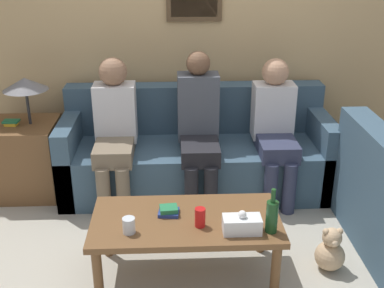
{
  "coord_description": "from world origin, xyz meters",
  "views": [
    {
      "loc": [
        -0.21,
        -3.38,
        2.06
      ],
      "look_at": [
        -0.07,
        -0.17,
        0.69
      ],
      "focal_mm": 45.0,
      "sensor_mm": 36.0,
      "label": 1
    }
  ],
  "objects_px": {
    "drinking_glass": "(129,225)",
    "person_left": "(115,126)",
    "couch_main": "(196,154)",
    "coffee_table": "(186,226)",
    "wine_bottle": "(272,216)",
    "person_middle": "(199,124)",
    "person_right": "(275,125)",
    "teddy_bear": "(330,251)"
  },
  "relations": [
    {
      "from": "drinking_glass",
      "to": "person_right",
      "type": "xyz_separation_m",
      "value": [
        1.12,
        1.24,
        0.16
      ]
    },
    {
      "from": "coffee_table",
      "to": "wine_bottle",
      "type": "bearing_deg",
      "value": -18.3
    },
    {
      "from": "wine_bottle",
      "to": "drinking_glass",
      "type": "height_order",
      "value": "wine_bottle"
    },
    {
      "from": "coffee_table",
      "to": "person_left",
      "type": "bearing_deg",
      "value": 116.81
    },
    {
      "from": "wine_bottle",
      "to": "teddy_bear",
      "type": "height_order",
      "value": "wine_bottle"
    },
    {
      "from": "coffee_table",
      "to": "person_right",
      "type": "relative_size",
      "value": 1.02
    },
    {
      "from": "person_right",
      "to": "teddy_bear",
      "type": "relative_size",
      "value": 3.71
    },
    {
      "from": "coffee_table",
      "to": "teddy_bear",
      "type": "height_order",
      "value": "coffee_table"
    },
    {
      "from": "drinking_glass",
      "to": "person_left",
      "type": "distance_m",
      "value": 1.25
    },
    {
      "from": "coffee_table",
      "to": "drinking_glass",
      "type": "xyz_separation_m",
      "value": [
        -0.35,
        -0.14,
        0.1
      ]
    },
    {
      "from": "coffee_table",
      "to": "person_left",
      "type": "xyz_separation_m",
      "value": [
        -0.55,
        1.08,
        0.28
      ]
    },
    {
      "from": "person_right",
      "to": "teddy_bear",
      "type": "height_order",
      "value": "person_right"
    },
    {
      "from": "couch_main",
      "to": "person_middle",
      "type": "height_order",
      "value": "person_middle"
    },
    {
      "from": "drinking_glass",
      "to": "person_middle",
      "type": "relative_size",
      "value": 0.08
    },
    {
      "from": "drinking_glass",
      "to": "person_left",
      "type": "relative_size",
      "value": 0.08
    },
    {
      "from": "drinking_glass",
      "to": "person_middle",
      "type": "distance_m",
      "value": 1.33
    },
    {
      "from": "person_left",
      "to": "person_right",
      "type": "distance_m",
      "value": 1.32
    },
    {
      "from": "drinking_glass",
      "to": "person_middle",
      "type": "xyz_separation_m",
      "value": [
        0.49,
        1.23,
        0.17
      ]
    },
    {
      "from": "person_right",
      "to": "person_middle",
      "type": "bearing_deg",
      "value": -179.18
    },
    {
      "from": "wine_bottle",
      "to": "person_middle",
      "type": "bearing_deg",
      "value": 106.22
    },
    {
      "from": "wine_bottle",
      "to": "couch_main",
      "type": "bearing_deg",
      "value": 104.77
    },
    {
      "from": "wine_bottle",
      "to": "person_left",
      "type": "relative_size",
      "value": 0.24
    },
    {
      "from": "coffee_table",
      "to": "person_middle",
      "type": "height_order",
      "value": "person_middle"
    },
    {
      "from": "person_middle",
      "to": "teddy_bear",
      "type": "distance_m",
      "value": 1.44
    },
    {
      "from": "coffee_table",
      "to": "wine_bottle",
      "type": "relative_size",
      "value": 4.16
    },
    {
      "from": "couch_main",
      "to": "wine_bottle",
      "type": "xyz_separation_m",
      "value": [
        0.38,
        -1.43,
        0.23
      ]
    },
    {
      "from": "person_left",
      "to": "couch_main",
      "type": "bearing_deg",
      "value": 14.94
    },
    {
      "from": "wine_bottle",
      "to": "drinking_glass",
      "type": "xyz_separation_m",
      "value": [
        -0.85,
        0.03,
        -0.06
      ]
    },
    {
      "from": "person_left",
      "to": "teddy_bear",
      "type": "relative_size",
      "value": 3.78
    },
    {
      "from": "couch_main",
      "to": "wine_bottle",
      "type": "distance_m",
      "value": 1.5
    },
    {
      "from": "couch_main",
      "to": "teddy_bear",
      "type": "height_order",
      "value": "couch_main"
    },
    {
      "from": "couch_main",
      "to": "wine_bottle",
      "type": "bearing_deg",
      "value": -75.23
    },
    {
      "from": "drinking_glass",
      "to": "teddy_bear",
      "type": "distance_m",
      "value": 1.37
    },
    {
      "from": "couch_main",
      "to": "coffee_table",
      "type": "height_order",
      "value": "couch_main"
    },
    {
      "from": "person_middle",
      "to": "person_right",
      "type": "height_order",
      "value": "person_middle"
    },
    {
      "from": "couch_main",
      "to": "person_left",
      "type": "height_order",
      "value": "person_left"
    },
    {
      "from": "person_left",
      "to": "teddy_bear",
      "type": "distance_m",
      "value": 1.92
    },
    {
      "from": "person_left",
      "to": "person_middle",
      "type": "xyz_separation_m",
      "value": [
        0.69,
        0.01,
        0.0
      ]
    },
    {
      "from": "person_left",
      "to": "person_middle",
      "type": "distance_m",
      "value": 0.69
    },
    {
      "from": "coffee_table",
      "to": "person_right",
      "type": "distance_m",
      "value": 1.37
    },
    {
      "from": "person_middle",
      "to": "wine_bottle",
      "type": "bearing_deg",
      "value": -73.78
    },
    {
      "from": "couch_main",
      "to": "teddy_bear",
      "type": "bearing_deg",
      "value": -56.01
    }
  ]
}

